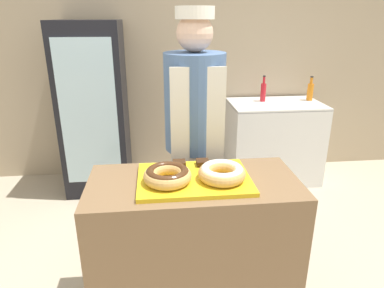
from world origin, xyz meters
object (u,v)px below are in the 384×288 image
object	(u,v)px
brownie_back_left	(179,164)
bottle_red	(263,91)
chest_freezer	(273,141)
donut_chocolate_glaze	(167,175)
brownie_back_right	(203,163)
bottle_orange	(310,91)
donut_light_glaze	(222,172)
beverage_fridge	(94,110)
baker_person	(195,137)
serving_tray	(194,179)

from	to	relation	value
brownie_back_left	bottle_red	xyz separation A→B (m)	(1.03, 1.70, 0.05)
chest_freezer	donut_chocolate_glaze	bearing A→B (deg)	-124.14
brownie_back_right	bottle_orange	xyz separation A→B (m)	(1.41, 1.69, 0.05)
donut_light_glaze	bottle_orange	size ratio (longest dim) A/B	0.98
donut_chocolate_glaze	donut_light_glaze	distance (m)	0.29
bottle_orange	bottle_red	xyz separation A→B (m)	(-0.52, 0.01, 0.01)
beverage_fridge	donut_chocolate_glaze	bearing A→B (deg)	-69.62
chest_freezer	bottle_red	world-z (taller)	bottle_red
beverage_fridge	bottle_orange	size ratio (longest dim) A/B	6.52
chest_freezer	baker_person	bearing A→B (deg)	-130.05
baker_person	beverage_fridge	bearing A→B (deg)	126.35
brownie_back_right	chest_freezer	xyz separation A→B (m)	(1.01, 1.61, -0.49)
brownie_back_left	chest_freezer	bearing A→B (deg)	54.46
bottle_red	brownie_back_left	bearing A→B (deg)	-121.11
serving_tray	donut_chocolate_glaze	world-z (taller)	donut_chocolate_glaze
beverage_fridge	chest_freezer	size ratio (longest dim) A/B	1.76
chest_freezer	bottle_red	size ratio (longest dim) A/B	3.53
bottle_orange	donut_chocolate_glaze	bearing A→B (deg)	-130.72
donut_chocolate_glaze	brownie_back_right	distance (m)	0.29
brownie_back_left	bottle_orange	distance (m)	2.29
donut_chocolate_glaze	brownie_back_left	bearing A→B (deg)	69.04
donut_chocolate_glaze	beverage_fridge	world-z (taller)	beverage_fridge
serving_tray	bottle_red	xyz separation A→B (m)	(0.96, 1.86, 0.08)
bottle_red	serving_tray	bearing A→B (deg)	-117.30
brownie_back_right	beverage_fridge	bearing A→B (deg)	118.90
donut_light_glaze	beverage_fridge	world-z (taller)	beverage_fridge
brownie_back_left	bottle_orange	size ratio (longest dim) A/B	0.28
chest_freezer	bottle_orange	xyz separation A→B (m)	(0.40, 0.08, 0.53)
serving_tray	donut_light_glaze	size ratio (longest dim) A/B	2.39
brownie_back_left	brownie_back_right	xyz separation A→B (m)	(0.14, 0.00, 0.00)
serving_tray	donut_light_glaze	bearing A→B (deg)	-17.33
donut_chocolate_glaze	baker_person	world-z (taller)	baker_person
chest_freezer	donut_light_glaze	bearing A→B (deg)	-117.33
beverage_fridge	brownie_back_left	bearing A→B (deg)	-65.05
brownie_back_right	brownie_back_left	bearing A→B (deg)	180.00
brownie_back_right	serving_tray	bearing A→B (deg)	-114.32
donut_light_glaze	bottle_orange	xyz separation A→B (m)	(1.33, 1.89, 0.02)
bottle_red	bottle_orange	bearing A→B (deg)	-1.37
serving_tray	beverage_fridge	distance (m)	1.94
brownie_back_right	bottle_orange	bearing A→B (deg)	50.15
donut_light_glaze	brownie_back_right	xyz separation A→B (m)	(-0.08, 0.20, -0.03)
brownie_back_left	brownie_back_right	distance (m)	0.14
serving_tray	brownie_back_left	xyz separation A→B (m)	(-0.07, 0.15, 0.03)
beverage_fridge	chest_freezer	xyz separation A→B (m)	(1.89, 0.01, -0.41)
chest_freezer	bottle_red	xyz separation A→B (m)	(-0.12, 0.09, 0.54)
chest_freezer	bottle_red	distance (m)	0.56
donut_chocolate_glaze	baker_person	xyz separation A→B (m)	(0.21, 0.60, -0.01)
serving_tray	beverage_fridge	world-z (taller)	beverage_fridge
donut_chocolate_glaze	brownie_back_right	xyz separation A→B (m)	(0.22, 0.20, -0.03)
chest_freezer	bottle_orange	size ratio (longest dim) A/B	3.71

